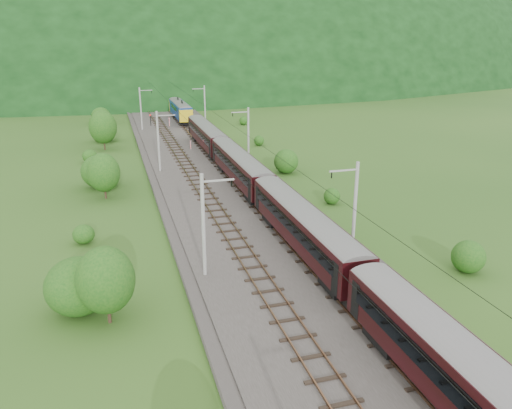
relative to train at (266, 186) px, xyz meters
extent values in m
plane|color=#254917|center=(-2.40, -11.72, -3.25)|extent=(600.00, 600.00, 0.00)
cube|color=#38332D|center=(-2.40, -1.72, -3.10)|extent=(14.00, 220.00, 0.30)
cube|color=brown|center=(-5.52, -1.72, -2.75)|extent=(0.08, 220.00, 0.15)
cube|color=brown|center=(-4.08, -1.72, -2.75)|extent=(0.08, 220.00, 0.15)
cube|color=black|center=(-4.80, -1.72, -2.89)|extent=(2.40, 220.00, 0.12)
cube|color=brown|center=(-0.72, -1.72, -2.75)|extent=(0.08, 220.00, 0.15)
cube|color=brown|center=(0.72, -1.72, -2.75)|extent=(0.08, 220.00, 0.15)
cube|color=black|center=(0.00, -1.72, -2.89)|extent=(2.40, 220.00, 0.12)
cylinder|color=gray|center=(-8.60, -11.72, 1.05)|extent=(0.28, 0.28, 8.00)
cube|color=gray|center=(-7.40, -11.72, 4.45)|extent=(2.40, 0.12, 0.12)
cylinder|color=black|center=(-6.40, -11.72, 4.15)|extent=(0.10, 0.10, 0.50)
cylinder|color=gray|center=(-8.60, 20.28, 1.05)|extent=(0.28, 0.28, 8.00)
cube|color=gray|center=(-7.40, 20.28, 4.45)|extent=(2.40, 0.12, 0.12)
cylinder|color=black|center=(-6.40, 20.28, 4.15)|extent=(0.10, 0.10, 0.50)
cylinder|color=gray|center=(-8.60, 52.28, 1.05)|extent=(0.28, 0.28, 8.00)
cube|color=gray|center=(-7.40, 52.28, 4.45)|extent=(2.40, 0.12, 0.12)
cylinder|color=black|center=(-6.40, 52.28, 4.15)|extent=(0.10, 0.10, 0.50)
cylinder|color=gray|center=(-8.60, 84.28, 1.05)|extent=(0.28, 0.28, 8.00)
cube|color=gray|center=(-7.40, 84.28, 4.45)|extent=(2.40, 0.12, 0.12)
cylinder|color=black|center=(-6.40, 84.28, 4.15)|extent=(0.10, 0.10, 0.50)
cylinder|color=gray|center=(-8.60, 116.28, 1.05)|extent=(0.28, 0.28, 8.00)
cube|color=gray|center=(-7.40, 116.28, 4.45)|extent=(2.40, 0.12, 0.12)
cylinder|color=black|center=(-6.40, 116.28, 4.15)|extent=(0.10, 0.10, 0.50)
cylinder|color=gray|center=(3.80, -11.72, 1.05)|extent=(0.28, 0.28, 8.00)
cube|color=gray|center=(2.60, -11.72, 4.45)|extent=(2.40, 0.12, 0.12)
cylinder|color=black|center=(1.60, -11.72, 4.15)|extent=(0.10, 0.10, 0.50)
cylinder|color=gray|center=(3.80, 20.28, 1.05)|extent=(0.28, 0.28, 8.00)
cube|color=gray|center=(2.60, 20.28, 4.45)|extent=(2.40, 0.12, 0.12)
cylinder|color=black|center=(1.60, 20.28, 4.15)|extent=(0.10, 0.10, 0.50)
cylinder|color=gray|center=(3.80, 52.28, 1.05)|extent=(0.28, 0.28, 8.00)
cube|color=gray|center=(2.60, 52.28, 4.45)|extent=(2.40, 0.12, 0.12)
cylinder|color=black|center=(1.60, 52.28, 4.15)|extent=(0.10, 0.10, 0.50)
cylinder|color=gray|center=(3.80, 84.28, 1.05)|extent=(0.28, 0.28, 8.00)
cube|color=gray|center=(2.60, 84.28, 4.45)|extent=(2.40, 0.12, 0.12)
cylinder|color=black|center=(1.60, 84.28, 4.15)|extent=(0.10, 0.10, 0.50)
cylinder|color=gray|center=(3.80, 116.28, 1.05)|extent=(0.28, 0.28, 8.00)
cube|color=gray|center=(2.60, 116.28, 4.45)|extent=(2.40, 0.12, 0.12)
cylinder|color=black|center=(1.60, 116.28, 4.15)|extent=(0.10, 0.10, 0.50)
cylinder|color=black|center=(-4.80, -1.72, 3.85)|extent=(0.03, 198.00, 0.03)
cylinder|color=black|center=(0.00, -1.72, 3.85)|extent=(0.03, 198.00, 0.03)
ellipsoid|color=black|center=(-2.40, 248.28, -3.25)|extent=(504.00, 360.00, 244.00)
cube|color=black|center=(0.00, -30.97, -0.51)|extent=(2.62, 19.85, 2.71)
cylinder|color=slate|center=(0.00, -30.97, 0.70)|extent=(2.62, 19.75, 2.62)
cube|color=black|center=(-1.33, -30.97, -0.19)|extent=(0.05, 17.47, 1.04)
cube|color=black|center=(1.33, -30.97, -0.19)|extent=(0.05, 17.47, 1.04)
cube|color=black|center=(0.00, -24.02, -2.27)|extent=(1.99, 2.89, 0.81)
cube|color=black|center=(0.00, -10.20, -0.51)|extent=(2.62, 19.85, 2.71)
cylinder|color=slate|center=(0.00, -10.20, 0.70)|extent=(2.62, 19.75, 2.62)
cube|color=black|center=(-1.33, -10.20, -0.19)|extent=(0.05, 17.47, 1.04)
cube|color=black|center=(1.33, -10.20, -0.19)|extent=(0.05, 17.47, 1.04)
cube|color=black|center=(0.00, -17.15, -2.27)|extent=(1.99, 2.89, 0.81)
cube|color=black|center=(0.00, -3.26, -2.27)|extent=(1.99, 2.89, 0.81)
cube|color=black|center=(0.00, 10.57, -0.51)|extent=(2.62, 19.85, 2.71)
cylinder|color=slate|center=(0.00, 10.57, 0.70)|extent=(2.62, 19.75, 2.62)
cube|color=black|center=(-1.33, 10.57, -0.19)|extent=(0.05, 17.47, 1.04)
cube|color=black|center=(1.33, 10.57, -0.19)|extent=(0.05, 17.47, 1.04)
cube|color=black|center=(0.00, 3.62, -2.27)|extent=(1.99, 2.89, 0.81)
cube|color=black|center=(0.00, 17.51, -2.27)|extent=(1.99, 2.89, 0.81)
cube|color=black|center=(0.00, 31.33, -0.51)|extent=(2.62, 19.85, 2.71)
cylinder|color=slate|center=(0.00, 31.33, 0.70)|extent=(2.62, 19.75, 2.62)
cube|color=black|center=(-1.33, 31.33, -0.19)|extent=(0.05, 17.47, 1.04)
cube|color=black|center=(1.33, 31.33, -0.19)|extent=(0.05, 17.47, 1.04)
cube|color=black|center=(0.00, 24.39, -2.27)|extent=(1.99, 2.89, 0.81)
cube|color=black|center=(0.00, 38.28, -2.27)|extent=(1.99, 2.89, 0.81)
cube|color=navy|center=(0.00, 60.23, -0.51)|extent=(2.62, 16.24, 2.71)
cylinder|color=slate|center=(0.00, 60.23, 0.70)|extent=(2.62, 16.16, 2.62)
cube|color=black|center=(-1.33, 60.23, -0.19)|extent=(0.05, 14.29, 1.04)
cube|color=black|center=(1.33, 60.23, -0.19)|extent=(0.05, 14.29, 1.04)
cube|color=black|center=(0.00, 54.54, -2.27)|extent=(1.99, 2.89, 0.81)
cube|color=black|center=(0.00, 65.91, -2.27)|extent=(1.99, 2.89, 0.81)
cube|color=gold|center=(0.00, 68.15, -0.69)|extent=(2.67, 0.50, 2.44)
cube|color=gold|center=(0.00, 52.30, -0.69)|extent=(2.67, 0.50, 2.44)
cube|color=black|center=(0.00, 63.23, 1.34)|extent=(0.08, 1.60, 0.81)
cylinder|color=red|center=(-3.07, 54.66, -2.09)|extent=(0.18, 0.18, 1.71)
cylinder|color=red|center=(-2.40, 32.73, -2.29)|extent=(0.14, 0.14, 1.32)
cylinder|color=black|center=(-6.62, 56.16, -1.92)|extent=(0.14, 0.14, 2.07)
sphere|color=red|center=(-6.62, 56.16, -0.83)|extent=(0.25, 0.25, 0.25)
ellipsoid|color=#164913|center=(-17.57, -14.30, -1.29)|extent=(4.36, 4.36, 3.92)
ellipsoid|color=#164913|center=(-17.72, -2.02, -2.38)|extent=(1.93, 1.93, 1.74)
ellipsoid|color=#164913|center=(-16.25, 15.57, -1.24)|extent=(4.47, 4.47, 4.03)
ellipsoid|color=#164913|center=(-17.79, 28.98, -2.29)|extent=(2.14, 2.14, 1.93)
ellipsoid|color=#164913|center=(-15.63, 44.10, -1.44)|extent=(4.02, 4.02, 3.62)
ellipsoid|color=#164913|center=(-16.18, 62.70, -1.52)|extent=(3.85, 3.85, 3.46)
ellipsoid|color=#164913|center=(-12.92, 78.33, -1.67)|extent=(3.51, 3.51, 3.16)
cylinder|color=black|center=(-15.74, -16.16, -1.81)|extent=(0.24, 0.24, 2.88)
ellipsoid|color=#164913|center=(-15.74, -16.16, -0.17)|extent=(3.70, 3.70, 4.44)
cylinder|color=black|center=(-15.76, 10.84, -1.82)|extent=(0.24, 0.24, 2.86)
ellipsoid|color=#164913|center=(-15.76, 10.84, -0.19)|extent=(3.68, 3.68, 4.41)
cylinder|color=black|center=(-15.68, 37.41, -1.54)|extent=(0.24, 0.24, 3.42)
ellipsoid|color=#164913|center=(-15.68, 37.41, 0.42)|extent=(4.40, 4.40, 5.28)
ellipsoid|color=#164913|center=(11.37, -16.51, -2.08)|extent=(2.60, 2.60, 2.34)
ellipsoid|color=#164913|center=(8.16, 1.78, -2.44)|extent=(1.81, 1.81, 1.63)
ellipsoid|color=#164913|center=(7.66, 15.35, -1.78)|extent=(3.27, 3.27, 2.94)
ellipsoid|color=#164913|center=(9.25, 33.24, -2.48)|extent=(1.70, 1.70, 1.53)
ellipsoid|color=#164913|center=(12.01, 53.48, -2.46)|extent=(1.76, 1.76, 1.58)
camera|label=1|loc=(-14.59, -45.88, 14.51)|focal=35.00mm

